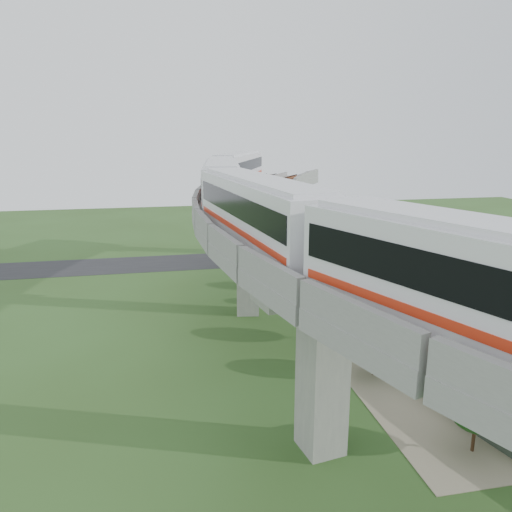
# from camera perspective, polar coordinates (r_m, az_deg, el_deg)

# --- Properties ---
(ground) EXTENTS (160.00, 160.00, 0.00)m
(ground) POSITION_cam_1_polar(r_m,az_deg,el_deg) (37.01, 0.67, -12.10)
(ground) COLOR #304B1E
(ground) RESTS_ON ground
(dirt_lot) EXTENTS (18.00, 26.00, 0.04)m
(dirt_lot) POSITION_cam_1_polar(r_m,az_deg,el_deg) (40.44, 21.47, -10.74)
(dirt_lot) COLOR gray
(dirt_lot) RESTS_ON ground
(asphalt_road) EXTENTS (60.00, 8.00, 0.03)m
(asphalt_road) POSITION_cam_1_polar(r_m,az_deg,el_deg) (64.94, -4.89, -0.52)
(asphalt_road) COLOR #232326
(asphalt_road) RESTS_ON ground
(viaduct) EXTENTS (19.58, 73.98, 11.40)m
(viaduct) POSITION_cam_1_polar(r_m,az_deg,el_deg) (35.00, 6.88, 1.98)
(viaduct) COLOR #99968E
(viaduct) RESTS_ON ground
(metro_train) EXTENTS (10.92, 61.35, 3.64)m
(metro_train) POSITION_cam_1_polar(r_m,az_deg,el_deg) (33.11, 1.49, 7.10)
(metro_train) COLOR silver
(metro_train) RESTS_ON ground
(fence) EXTENTS (3.87, 38.73, 1.50)m
(fence) POSITION_cam_1_polar(r_m,az_deg,el_deg) (39.72, 14.76, -9.50)
(fence) COLOR #2D382D
(fence) RESTS_ON ground
(tree_0) EXTENTS (2.77, 2.77, 3.05)m
(tree_0) POSITION_cam_1_polar(r_m,az_deg,el_deg) (60.35, 6.53, 0.13)
(tree_0) COLOR #382314
(tree_0) RESTS_ON ground
(tree_1) EXTENTS (3.00, 3.00, 3.85)m
(tree_1) POSITION_cam_1_polar(r_m,az_deg,el_deg) (52.75, 6.44, -1.13)
(tree_1) COLOR #382314
(tree_1) RESTS_ON ground
(tree_2) EXTENTS (2.19, 2.19, 3.21)m
(tree_2) POSITION_cam_1_polar(r_m,az_deg,el_deg) (48.08, 7.50, -3.05)
(tree_2) COLOR #382314
(tree_2) RESTS_ON ground
(tree_3) EXTENTS (2.96, 2.96, 3.90)m
(tree_3) POSITION_cam_1_polar(r_m,az_deg,el_deg) (40.12, 8.76, -6.04)
(tree_3) COLOR #382314
(tree_3) RESTS_ON ground
(tree_4) EXTENTS (2.95, 2.95, 3.45)m
(tree_4) POSITION_cam_1_polar(r_m,az_deg,el_deg) (35.31, 13.42, -9.93)
(tree_4) COLOR #382314
(tree_4) RESTS_ON ground
(tree_5) EXTENTS (2.79, 2.79, 3.65)m
(tree_5) POSITION_cam_1_polar(r_m,az_deg,el_deg) (29.08, 23.94, -15.72)
(tree_5) COLOR #382314
(tree_5) RESTS_ON ground
(car_white) EXTENTS (3.41, 3.63, 1.21)m
(car_white) POSITION_cam_1_polar(r_m,az_deg,el_deg) (38.99, 22.35, -10.76)
(car_white) COLOR silver
(car_white) RESTS_ON dirt_lot
(car_red) EXTENTS (3.76, 2.67, 1.18)m
(car_red) POSITION_cam_1_polar(r_m,az_deg,el_deg) (41.69, 25.95, -9.55)
(car_red) COLOR #B62410
(car_red) RESTS_ON dirt_lot
(car_dark) EXTENTS (4.44, 2.18, 1.24)m
(car_dark) POSITION_cam_1_polar(r_m,az_deg,el_deg) (46.71, 20.33, -6.44)
(car_dark) COLOR black
(car_dark) RESTS_ON dirt_lot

